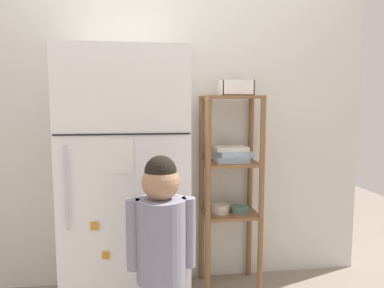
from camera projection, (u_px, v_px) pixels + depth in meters
kitchen_wall_back at (169, 135)px, 2.52m from camera, size 2.78×0.03×2.05m
refrigerator at (127, 182)px, 2.19m from camera, size 0.71×0.62×1.55m
child_standing at (161, 239)px, 1.72m from camera, size 0.33×0.24×1.01m
pantry_shelf_unit at (231, 176)px, 2.43m from camera, size 0.38×0.29×1.30m
fruit_bin at (235, 90)px, 2.37m from camera, size 0.21×0.14×0.10m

